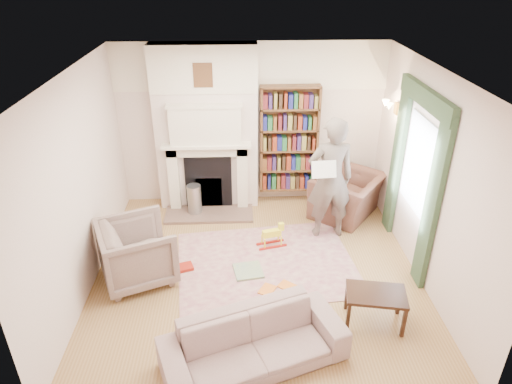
{
  "coord_description": "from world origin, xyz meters",
  "views": [
    {
      "loc": [
        -0.24,
        -5.21,
        4.01
      ],
      "look_at": [
        0.0,
        0.25,
        1.15
      ],
      "focal_mm": 32.0,
      "sensor_mm": 36.0,
      "label": 1
    }
  ],
  "objects_px": {
    "armchair_left": "(137,252)",
    "coffee_table": "(374,308)",
    "paraffin_heater": "(194,200)",
    "sofa": "(254,343)",
    "rocking_horse": "(272,236)",
    "armchair_reading": "(347,196)",
    "man_reading": "(330,179)",
    "bookcase": "(289,140)"
  },
  "relations": [
    {
      "from": "armchair_left",
      "to": "coffee_table",
      "type": "height_order",
      "value": "armchair_left"
    },
    {
      "from": "coffee_table",
      "to": "paraffin_heater",
      "type": "relative_size",
      "value": 1.27
    },
    {
      "from": "sofa",
      "to": "coffee_table",
      "type": "relative_size",
      "value": 2.84
    },
    {
      "from": "sofa",
      "to": "rocking_horse",
      "type": "bearing_deg",
      "value": 60.96
    },
    {
      "from": "armchair_reading",
      "to": "man_reading",
      "type": "distance_m",
      "value": 0.97
    },
    {
      "from": "bookcase",
      "to": "armchair_left",
      "type": "xyz_separation_m",
      "value": [
        -2.27,
        -2.18,
        -0.74
      ]
    },
    {
      "from": "bookcase",
      "to": "paraffin_heater",
      "type": "height_order",
      "value": "bookcase"
    },
    {
      "from": "man_reading",
      "to": "paraffin_heater",
      "type": "relative_size",
      "value": 3.56
    },
    {
      "from": "armchair_reading",
      "to": "paraffin_heater",
      "type": "bearing_deg",
      "value": -54.74
    },
    {
      "from": "sofa",
      "to": "rocking_horse",
      "type": "xyz_separation_m",
      "value": [
        0.36,
        2.25,
        -0.1
      ]
    },
    {
      "from": "armchair_reading",
      "to": "sofa",
      "type": "xyz_separation_m",
      "value": [
        -1.71,
        -3.16,
        -0.07
      ]
    },
    {
      "from": "paraffin_heater",
      "to": "rocking_horse",
      "type": "relative_size",
      "value": 1.24
    },
    {
      "from": "armchair_reading",
      "to": "paraffin_heater",
      "type": "height_order",
      "value": "armchair_reading"
    },
    {
      "from": "man_reading",
      "to": "paraffin_heater",
      "type": "bearing_deg",
      "value": -23.29
    },
    {
      "from": "armchair_reading",
      "to": "bookcase",
      "type": "bearing_deg",
      "value": -82.96
    },
    {
      "from": "bookcase",
      "to": "armchair_reading",
      "type": "relative_size",
      "value": 1.65
    },
    {
      "from": "paraffin_heater",
      "to": "sofa",
      "type": "bearing_deg",
      "value": -74.88
    },
    {
      "from": "bookcase",
      "to": "rocking_horse",
      "type": "height_order",
      "value": "bookcase"
    },
    {
      "from": "bookcase",
      "to": "sofa",
      "type": "relative_size",
      "value": 0.93
    },
    {
      "from": "armchair_reading",
      "to": "rocking_horse",
      "type": "height_order",
      "value": "armchair_reading"
    },
    {
      "from": "bookcase",
      "to": "sofa",
      "type": "xyz_separation_m",
      "value": [
        -0.75,
        -3.74,
        -0.88
      ]
    },
    {
      "from": "armchair_reading",
      "to": "armchair_left",
      "type": "height_order",
      "value": "armchair_left"
    },
    {
      "from": "sofa",
      "to": "bookcase",
      "type": "bearing_deg",
      "value": 58.67
    },
    {
      "from": "man_reading",
      "to": "rocking_horse",
      "type": "height_order",
      "value": "man_reading"
    },
    {
      "from": "armchair_left",
      "to": "rocking_horse",
      "type": "relative_size",
      "value": 2.14
    },
    {
      "from": "armchair_left",
      "to": "paraffin_heater",
      "type": "xyz_separation_m",
      "value": [
        0.63,
        1.72,
        -0.16
      ]
    },
    {
      "from": "sofa",
      "to": "man_reading",
      "type": "height_order",
      "value": "man_reading"
    },
    {
      "from": "coffee_table",
      "to": "paraffin_heater",
      "type": "xyz_separation_m",
      "value": [
        -2.37,
        2.72,
        0.05
      ]
    },
    {
      "from": "armchair_reading",
      "to": "paraffin_heater",
      "type": "xyz_separation_m",
      "value": [
        -2.6,
        0.12,
        -0.09
      ]
    },
    {
      "from": "sofa",
      "to": "paraffin_heater",
      "type": "xyz_separation_m",
      "value": [
        -0.89,
        3.28,
        -0.02
      ]
    },
    {
      "from": "armchair_reading",
      "to": "coffee_table",
      "type": "distance_m",
      "value": 2.61
    },
    {
      "from": "bookcase",
      "to": "man_reading",
      "type": "bearing_deg",
      "value": -66.54
    },
    {
      "from": "bookcase",
      "to": "sofa",
      "type": "distance_m",
      "value": 3.91
    },
    {
      "from": "sofa",
      "to": "man_reading",
      "type": "relative_size",
      "value": 1.02
    },
    {
      "from": "coffee_table",
      "to": "rocking_horse",
      "type": "relative_size",
      "value": 1.58
    },
    {
      "from": "bookcase",
      "to": "paraffin_heater",
      "type": "distance_m",
      "value": 1.93
    },
    {
      "from": "man_reading",
      "to": "rocking_horse",
      "type": "distance_m",
      "value": 1.24
    },
    {
      "from": "man_reading",
      "to": "coffee_table",
      "type": "bearing_deg",
      "value": 91.38
    },
    {
      "from": "coffee_table",
      "to": "bookcase",
      "type": "bearing_deg",
      "value": 113.24
    },
    {
      "from": "man_reading",
      "to": "bookcase",
      "type": "bearing_deg",
      "value": -71.27
    },
    {
      "from": "armchair_reading",
      "to": "armchair_left",
      "type": "bearing_deg",
      "value": -25.7
    },
    {
      "from": "armchair_left",
      "to": "coffee_table",
      "type": "xyz_separation_m",
      "value": [
        3.0,
        -1.0,
        -0.21
      ]
    }
  ]
}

